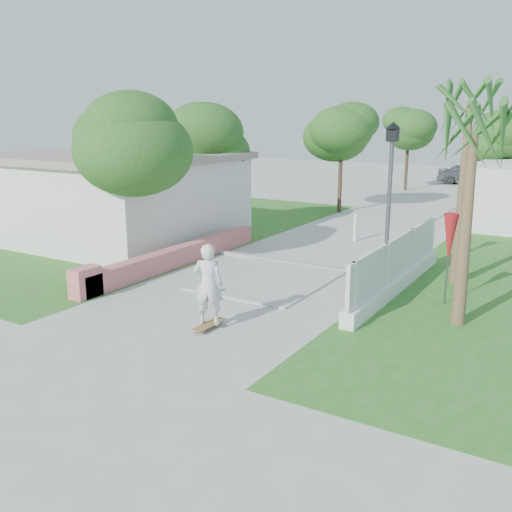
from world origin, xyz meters
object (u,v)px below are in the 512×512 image
Objects in this scene: bollard at (355,227)px; patio_umbrella at (450,238)px; street_lamp at (389,198)px; parked_car at (471,175)px; dog at (205,289)px; skateboarder at (205,280)px.

bollard is 0.47× the size of patio_umbrella.
patio_umbrella is at bearing -27.76° from street_lamp.
patio_umbrella reaches higher than parked_car.
bollard reaches higher than dog.
skateboarder is at bearing -90.71° from bollard.
street_lamp reaches higher than bollard.
skateboarder is 29.93m from parked_car.
parked_car reaches higher than bollard.
skateboarder is 0.57× the size of parked_car.
patio_umbrella reaches higher than dog.
dog is at bearing -95.90° from bollard.
dog is at bearing -133.70° from street_lamp.
street_lamp is 4.07× the size of bollard.
skateboarder is at bearing -121.08° from street_lamp.
street_lamp is at bearing 47.56° from dog.
dog is at bearing -174.41° from parked_car.
parked_car is at bearing -113.17° from skateboarder.
bollard is 0.26× the size of parked_car.
parked_car reaches higher than dog.
patio_umbrella is (4.60, -5.50, 1.10)m from bollard.
skateboarder is (-0.11, -9.17, 0.25)m from bollard.
street_lamp reaches higher than patio_umbrella.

